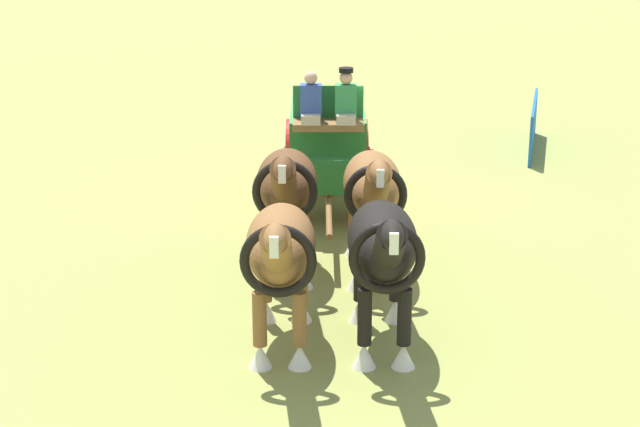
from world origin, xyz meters
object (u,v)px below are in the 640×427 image
object	(u,v)px
show_wagon	(327,138)
draft_horse_lead_near	(383,249)
draft_horse_rear_near	(373,190)
draft_horse_rear_off	(286,188)
draft_horse_lead_off	(280,252)

from	to	relation	value
show_wagon	draft_horse_lead_near	bearing A→B (deg)	28.22
draft_horse_rear_near	draft_horse_lead_near	world-z (taller)	draft_horse_lead_near
draft_horse_lead_near	draft_horse_rear_off	bearing A→B (deg)	-131.17
show_wagon	draft_horse_rear_off	bearing A→B (deg)	12.26
draft_horse_lead_near	draft_horse_lead_off	xyz separation A→B (m)	(0.49, -1.20, -0.03)
draft_horse_lead_near	draft_horse_rear_near	bearing A→B (deg)	-157.69
draft_horse_lead_near	show_wagon	bearing A→B (deg)	-151.78
show_wagon	draft_horse_rear_near	world-z (taller)	show_wagon
draft_horse_rear_near	draft_horse_lead_near	size ratio (longest dim) A/B	1.03
show_wagon	draft_horse_lead_off	bearing A→B (deg)	16.39
draft_horse_rear_off	draft_horse_lead_off	world-z (taller)	draft_horse_rear_off
draft_horse_rear_near	show_wagon	bearing A→B (deg)	-147.67
show_wagon	draft_horse_lead_near	world-z (taller)	show_wagon
show_wagon	draft_horse_lead_off	world-z (taller)	show_wagon
show_wagon	draft_horse_rear_near	xyz separation A→B (m)	(3.16, 2.00, 0.11)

